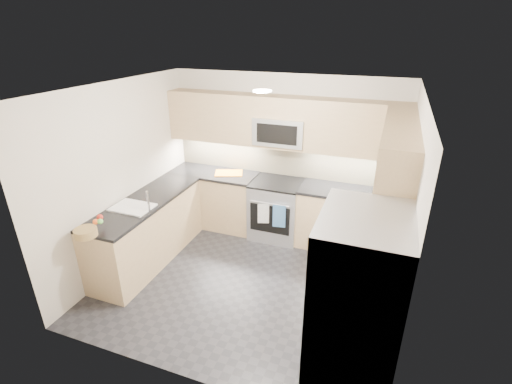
% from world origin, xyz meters
% --- Properties ---
extents(floor, '(3.60, 3.20, 0.00)m').
position_xyz_m(floor, '(0.00, 0.00, 0.00)').
color(floor, black).
rests_on(floor, ground).
extents(ceiling, '(3.60, 3.20, 0.02)m').
position_xyz_m(ceiling, '(0.00, 0.00, 2.50)').
color(ceiling, beige).
rests_on(ceiling, wall_back).
extents(wall_back, '(3.60, 0.02, 2.50)m').
position_xyz_m(wall_back, '(0.00, 1.60, 1.25)').
color(wall_back, beige).
rests_on(wall_back, floor).
extents(wall_front, '(3.60, 0.02, 2.50)m').
position_xyz_m(wall_front, '(0.00, -1.60, 1.25)').
color(wall_front, beige).
rests_on(wall_front, floor).
extents(wall_left, '(0.02, 3.20, 2.50)m').
position_xyz_m(wall_left, '(-1.80, 0.00, 1.25)').
color(wall_left, beige).
rests_on(wall_left, floor).
extents(wall_right, '(0.02, 3.20, 2.50)m').
position_xyz_m(wall_right, '(1.80, 0.00, 1.25)').
color(wall_right, beige).
rests_on(wall_right, floor).
extents(base_cab_back_left, '(1.42, 0.60, 0.90)m').
position_xyz_m(base_cab_back_left, '(-1.09, 1.30, 0.45)').
color(base_cab_back_left, tan).
rests_on(base_cab_back_left, floor).
extents(base_cab_back_right, '(1.42, 0.60, 0.90)m').
position_xyz_m(base_cab_back_right, '(1.09, 1.30, 0.45)').
color(base_cab_back_right, tan).
rests_on(base_cab_back_right, floor).
extents(base_cab_right, '(0.60, 1.70, 0.90)m').
position_xyz_m(base_cab_right, '(1.50, 0.15, 0.45)').
color(base_cab_right, tan).
rests_on(base_cab_right, floor).
extents(base_cab_peninsula, '(0.60, 2.00, 0.90)m').
position_xyz_m(base_cab_peninsula, '(-1.50, 0.00, 0.45)').
color(base_cab_peninsula, tan).
rests_on(base_cab_peninsula, floor).
extents(countertop_back_left, '(1.42, 0.63, 0.04)m').
position_xyz_m(countertop_back_left, '(-1.09, 1.30, 0.92)').
color(countertop_back_left, black).
rests_on(countertop_back_left, base_cab_back_left).
extents(countertop_back_right, '(1.42, 0.63, 0.04)m').
position_xyz_m(countertop_back_right, '(1.09, 1.30, 0.92)').
color(countertop_back_right, black).
rests_on(countertop_back_right, base_cab_back_right).
extents(countertop_right, '(0.63, 1.70, 0.04)m').
position_xyz_m(countertop_right, '(1.50, 0.15, 0.92)').
color(countertop_right, black).
rests_on(countertop_right, base_cab_right).
extents(countertop_peninsula, '(0.63, 2.00, 0.04)m').
position_xyz_m(countertop_peninsula, '(-1.50, 0.00, 0.92)').
color(countertop_peninsula, black).
rests_on(countertop_peninsula, base_cab_peninsula).
extents(upper_cab_back, '(3.60, 0.35, 0.75)m').
position_xyz_m(upper_cab_back, '(0.00, 1.43, 1.83)').
color(upper_cab_back, tan).
rests_on(upper_cab_back, wall_back).
extents(upper_cab_right, '(0.35, 1.95, 0.75)m').
position_xyz_m(upper_cab_right, '(1.62, 0.28, 1.83)').
color(upper_cab_right, tan).
rests_on(upper_cab_right, wall_right).
extents(backsplash_back, '(3.60, 0.01, 0.51)m').
position_xyz_m(backsplash_back, '(0.00, 1.60, 1.20)').
color(backsplash_back, tan).
rests_on(backsplash_back, wall_back).
extents(backsplash_right, '(0.01, 2.30, 0.51)m').
position_xyz_m(backsplash_right, '(1.80, 0.45, 1.20)').
color(backsplash_right, tan).
rests_on(backsplash_right, wall_right).
extents(gas_range, '(0.76, 0.65, 0.91)m').
position_xyz_m(gas_range, '(0.00, 1.28, 0.46)').
color(gas_range, '#A0A2A8').
rests_on(gas_range, floor).
extents(range_cooktop, '(0.76, 0.65, 0.03)m').
position_xyz_m(range_cooktop, '(0.00, 1.28, 0.92)').
color(range_cooktop, black).
rests_on(range_cooktop, gas_range).
extents(oven_door_glass, '(0.62, 0.02, 0.45)m').
position_xyz_m(oven_door_glass, '(0.00, 0.95, 0.45)').
color(oven_door_glass, black).
rests_on(oven_door_glass, gas_range).
extents(oven_handle, '(0.60, 0.02, 0.02)m').
position_xyz_m(oven_handle, '(0.00, 0.93, 0.72)').
color(oven_handle, '#B2B5BA').
rests_on(oven_handle, gas_range).
extents(microwave, '(0.76, 0.40, 0.40)m').
position_xyz_m(microwave, '(0.00, 1.40, 1.70)').
color(microwave, '#A8ACB0').
rests_on(microwave, upper_cab_back).
extents(microwave_door, '(0.60, 0.01, 0.28)m').
position_xyz_m(microwave_door, '(0.00, 1.20, 1.70)').
color(microwave_door, black).
rests_on(microwave_door, microwave).
extents(refrigerator, '(0.70, 0.90, 1.80)m').
position_xyz_m(refrigerator, '(1.45, -1.15, 0.90)').
color(refrigerator, '#ACADB4').
rests_on(refrigerator, floor).
extents(fridge_handle_left, '(0.02, 0.02, 1.20)m').
position_xyz_m(fridge_handle_left, '(1.08, -1.33, 0.95)').
color(fridge_handle_left, '#B2B5BA').
rests_on(fridge_handle_left, refrigerator).
extents(fridge_handle_right, '(0.02, 0.02, 1.20)m').
position_xyz_m(fridge_handle_right, '(1.08, -0.97, 0.95)').
color(fridge_handle_right, '#B2B5BA').
rests_on(fridge_handle_right, refrigerator).
extents(sink_basin, '(0.52, 0.38, 0.16)m').
position_xyz_m(sink_basin, '(-1.50, -0.25, 0.88)').
color(sink_basin, white).
rests_on(sink_basin, base_cab_peninsula).
extents(faucet, '(0.03, 0.03, 0.28)m').
position_xyz_m(faucet, '(-1.24, -0.25, 1.08)').
color(faucet, silver).
rests_on(faucet, countertop_peninsula).
extents(utensil_bowl, '(0.36, 0.36, 0.16)m').
position_xyz_m(utensil_bowl, '(1.56, 1.16, 1.02)').
color(utensil_bowl, '#449E4E').
rests_on(utensil_bowl, countertop_back_right).
extents(cutting_board, '(0.52, 0.44, 0.01)m').
position_xyz_m(cutting_board, '(-0.83, 1.33, 0.95)').
color(cutting_board, orange).
rests_on(cutting_board, countertop_back_left).
extents(fruit_basket, '(0.31, 0.31, 0.09)m').
position_xyz_m(fruit_basket, '(-1.54, -1.02, 0.99)').
color(fruit_basket, '#A6844D').
rests_on(fruit_basket, countertop_peninsula).
extents(fruit_apple, '(0.07, 0.07, 0.07)m').
position_xyz_m(fruit_apple, '(-1.54, -0.78, 1.05)').
color(fruit_apple, red).
rests_on(fruit_apple, fruit_basket).
extents(fruit_pear, '(0.07, 0.07, 0.07)m').
position_xyz_m(fruit_pear, '(-1.47, -0.85, 1.05)').
color(fruit_pear, '#5CB44D').
rests_on(fruit_pear, fruit_basket).
extents(dish_towel_check, '(0.16, 0.06, 0.32)m').
position_xyz_m(dish_towel_check, '(-0.09, 0.91, 0.55)').
color(dish_towel_check, white).
rests_on(dish_towel_check, oven_handle).
extents(dish_towel_blue, '(0.19, 0.04, 0.36)m').
position_xyz_m(dish_towel_blue, '(0.16, 0.91, 0.55)').
color(dish_towel_blue, '#345F91').
rests_on(dish_towel_blue, oven_handle).
extents(fruit_orange, '(0.07, 0.07, 0.07)m').
position_xyz_m(fruit_orange, '(-1.52, -0.88, 1.05)').
color(fruit_orange, '#F05A1A').
rests_on(fruit_orange, fruit_basket).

